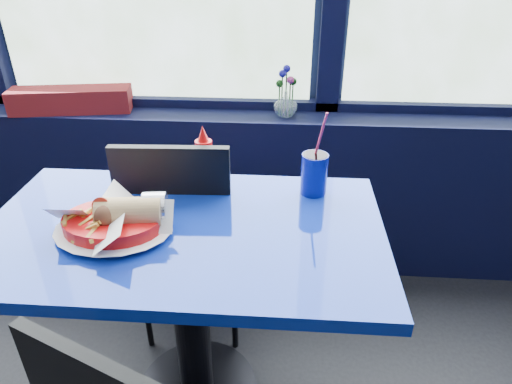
# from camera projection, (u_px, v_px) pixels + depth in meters

# --- Properties ---
(window_sill) EXTENTS (5.00, 0.26, 0.80)m
(window_sill) POSITION_uv_depth(u_px,v_px,m) (166.00, 186.00, 2.31)
(window_sill) COLOR black
(window_sill) RESTS_ON ground
(near_table) EXTENTS (1.20, 0.70, 0.75)m
(near_table) POSITION_uv_depth(u_px,v_px,m) (187.00, 274.00, 1.45)
(near_table) COLOR black
(near_table) RESTS_ON ground
(chair_near_back) EXTENTS (0.43, 0.44, 0.92)m
(chair_near_back) POSITION_uv_depth(u_px,v_px,m) (186.00, 228.00, 1.75)
(chair_near_back) COLOR black
(chair_near_back) RESTS_ON ground
(planter_box) EXTENTS (0.55, 0.22, 0.11)m
(planter_box) POSITION_uv_depth(u_px,v_px,m) (71.00, 100.00, 2.08)
(planter_box) COLOR maroon
(planter_box) RESTS_ON window_sill
(flower_vase) EXTENTS (0.11, 0.11, 0.22)m
(flower_vase) POSITION_uv_depth(u_px,v_px,m) (286.00, 101.00, 2.02)
(flower_vase) COLOR silver
(flower_vase) RESTS_ON window_sill
(food_basket) EXTENTS (0.36, 0.36, 0.11)m
(food_basket) POSITION_uv_depth(u_px,v_px,m) (115.00, 221.00, 1.31)
(food_basket) COLOR red
(food_basket) RESTS_ON near_table
(ketchup_bottle) EXTENTS (0.06, 0.06, 0.22)m
(ketchup_bottle) POSITION_uv_depth(u_px,v_px,m) (204.00, 159.00, 1.54)
(ketchup_bottle) COLOR red
(ketchup_bottle) RESTS_ON near_table
(soda_cup) EXTENTS (0.09, 0.09, 0.30)m
(soda_cup) POSITION_uv_depth(u_px,v_px,m) (314.00, 173.00, 1.51)
(soda_cup) COLOR navy
(soda_cup) RESTS_ON near_table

